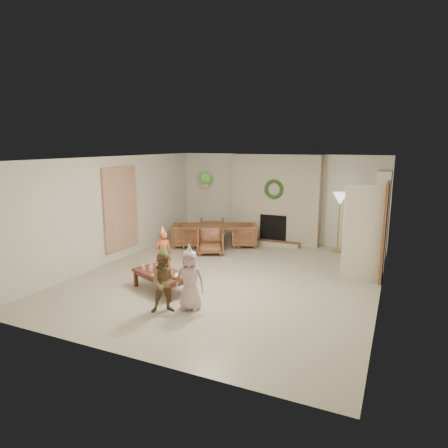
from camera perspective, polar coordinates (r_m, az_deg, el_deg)
The scene contains 56 objects.
floor at distance 8.45m, azimuth 0.74°, elevation -7.67°, with size 7.00×7.00×0.00m, color #B7B29E.
ceiling at distance 7.98m, azimuth 0.79°, elevation 9.54°, with size 7.00×7.00×0.00m, color white.
wall_back at distance 11.37m, azimuth 7.85°, elevation 3.73°, with size 7.00×7.00×0.00m, color silver.
wall_front at distance 5.20m, azimuth -14.95°, elevation -6.02°, with size 7.00×7.00×0.00m, color silver.
wall_left at distance 9.70m, azimuth -15.71°, elevation 2.05°, with size 7.00×7.00×0.00m, color silver.
wall_right at distance 7.47m, azimuth 22.36°, elevation -1.16°, with size 7.00×7.00×0.00m, color silver.
fireplace_mass at distance 11.18m, azimuth 7.56°, elevation 3.61°, with size 2.50×0.40×2.50m, color #562D16.
fireplace_hearth at distance 11.08m, azimuth 6.87°, elevation -2.72°, with size 1.60×0.30×0.12m, color #602C1A.
fireplace_firebox at distance 11.15m, azimuth 7.18°, elevation -0.58°, with size 0.75×0.12×0.75m, color black.
fireplace_wreath at distance 10.93m, azimuth 7.25°, elevation 5.02°, with size 0.54×0.54×0.10m, color #1E4218.
floor_lamp_base at distance 10.77m, azimuth 16.13°, elevation -3.78°, with size 0.29×0.29×0.03m, color gold.
floor_lamp_post at distance 10.60m, azimuth 16.34°, elevation -0.07°, with size 0.03×0.03×1.40m, color gold.
floor_lamp_shade at distance 10.49m, azimuth 16.55°, elevation 3.54°, with size 0.37×0.37×0.31m, color beige.
bookshelf_carcass at distance 9.76m, azimuth 21.92°, elevation 0.81°, with size 0.30×1.00×2.20m, color white.
bookshelf_shelf_a at distance 9.90m, azimuth 21.52°, elevation -2.88°, with size 0.30×0.92×0.03m, color white.
bookshelf_shelf_b at distance 9.81m, azimuth 21.69°, elevation -0.62°, with size 0.30×0.92×0.03m, color white.
bookshelf_shelf_c at distance 9.74m, azimuth 21.87°, elevation 1.68°, with size 0.30×0.92×0.03m, color white.
bookshelf_shelf_d at distance 9.68m, azimuth 22.05°, elevation 4.01°, with size 0.30×0.92×0.03m, color white.
books_row_lower at distance 9.72m, azimuth 21.41°, elevation -2.28°, with size 0.20×0.40×0.24m, color #AC1F23.
books_row_mid at distance 9.83m, azimuth 21.65°, elevation 0.24°, with size 0.20×0.44×0.24m, color #2A549B.
books_row_upper at distance 9.62m, azimuth 21.78°, elevation 2.36°, with size 0.20×0.36×0.22m, color gold.
door_frame at distance 8.69m, azimuth 22.31°, elevation -1.01°, with size 0.05×0.86×2.04m, color brown.
door_leaf at distance 8.35m, azimuth 19.59°, elevation -1.45°, with size 0.05×0.80×2.00m, color beige.
curtain_panel at distance 9.83m, azimuth -14.79°, elevation 2.22°, with size 0.06×1.20×2.00m, color beige.
dining_table at distance 10.81m, azimuth -1.85°, elevation -1.77°, with size 1.63×0.91×0.57m, color brown.
dining_chair_near at distance 10.11m, azimuth -1.96°, elevation -2.55°, with size 0.67×0.69×0.63m, color brown.
dining_chair_far at distance 11.50m, azimuth -1.76°, elevation -0.80°, with size 0.67×0.69×0.63m, color brown.
dining_chair_left at distance 10.85m, azimuth -5.63°, elevation -1.62°, with size 0.67×0.69×0.63m, color brown.
dining_chair_right at distance 10.82m, azimuth 2.89°, elevation -1.61°, with size 0.67×0.69×0.63m, color brown.
hanging_plant_cord at distance 9.91m, azimuth -2.67°, elevation 7.91°, with size 0.01×0.01×0.70m, color tan.
hanging_plant_pot at distance 9.93m, azimuth -2.66°, elevation 5.89°, with size 0.16×0.16×0.12m, color #9D5032.
hanging_plant_foliage at distance 9.92m, azimuth -2.66°, elevation 6.58°, with size 0.32×0.32×0.32m, color #22531B.
coffee_table_top at distance 7.68m, azimuth -9.02°, elevation -7.12°, with size 1.21×0.60×0.06m, color #58271D.
coffee_table_apron at distance 7.70m, azimuth -9.00°, elevation -7.58°, with size 1.11×0.51×0.07m, color #58271D.
coffee_leg_fl at distance 8.04m, azimuth -12.70°, elevation -7.78°, with size 0.06×0.06×0.32m, color #58271D.
coffee_leg_fr at distance 7.19m, azimuth -8.02°, elevation -9.99°, with size 0.06×0.06×0.32m, color #58271D.
coffee_leg_bl at distance 8.29m, azimuth -9.79°, elevation -7.06°, with size 0.06×0.06×0.32m, color #58271D.
coffee_leg_br at distance 7.47m, azimuth -4.95°, elevation -9.07°, with size 0.06×0.06×0.32m, color #58271D.
cup_a at distance 7.95m, azimuth -11.80°, elevation -6.04°, with size 0.06×0.06×0.08m, color silver.
cup_b at distance 8.04m, azimuth -10.69°, elevation -5.78°, with size 0.06×0.06×0.08m, color silver.
cup_c at distance 7.84m, azimuth -11.65°, elevation -6.29°, with size 0.06×0.06×0.08m, color silver.
cup_d at distance 7.93m, azimuth -10.52°, elevation -6.02°, with size 0.06×0.06×0.08m, color silver.
cup_e at distance 7.77m, azimuth -10.66°, elevation -6.40°, with size 0.06×0.06×0.08m, color silver.
cup_f at distance 7.87m, azimuth -9.54°, elevation -6.13°, with size 0.06×0.06×0.08m, color silver.
plate_a at distance 7.76m, azimuth -8.55°, elevation -6.64°, with size 0.17×0.17×0.01m, color white.
plate_b at distance 7.44m, azimuth -8.57°, elevation -7.47°, with size 0.17×0.17×0.01m, color white.
plate_c at distance 7.40m, azimuth -6.54°, elevation -7.51°, with size 0.17×0.17×0.01m, color white.
food_scoop at distance 7.42m, azimuth -8.57°, elevation -7.21°, with size 0.06×0.06×0.06m, color tan.
napkin_left at distance 7.54m, azimuth -9.86°, elevation -7.25°, with size 0.14×0.14×0.01m, color beige.
napkin_right at distance 7.51m, azimuth -6.53°, elevation -7.23°, with size 0.14×0.14×0.01m, color beige.
child_red at distance 8.56m, azimuth -8.82°, elevation -4.17°, with size 0.35×0.23×0.96m, color #C15129.
party_hat_red at distance 8.44m, azimuth -8.92°, elevation -0.78°, with size 0.13×0.13×0.18m, color #EFB54F.
child_plaid at distance 6.67m, azimuth -8.55°, elevation -8.41°, with size 0.51×0.40×1.04m, color brown.
party_hat_plaid at distance 6.50m, azimuth -8.69°, elevation -3.76°, with size 0.12×0.12×0.17m, color green.
child_pink at distance 6.73m, azimuth -5.00°, elevation -8.14°, with size 0.51×0.33×1.04m, color #CFA5A8.
party_hat_pink at distance 6.56m, azimuth -5.09°, elevation -3.52°, with size 0.14×0.14×0.19m, color #AFB1B6.
Camera 1 is at (3.19, -7.31, 2.79)m, focal length 31.43 mm.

